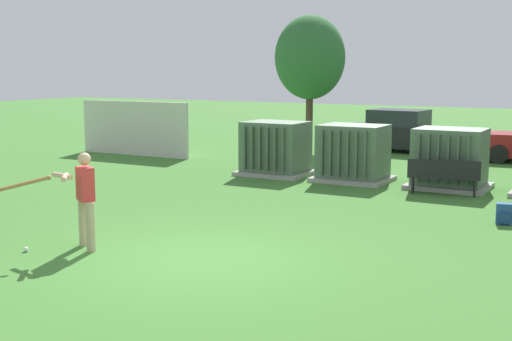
# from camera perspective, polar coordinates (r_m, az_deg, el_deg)

# --- Properties ---
(ground_plane) EXTENTS (96.00, 96.00, 0.00)m
(ground_plane) POSITION_cam_1_polar(r_m,az_deg,el_deg) (11.72, -4.56, -7.40)
(ground_plane) COLOR #3D752D
(fence_panel) EXTENTS (4.80, 0.12, 2.00)m
(fence_panel) POSITION_cam_1_polar(r_m,az_deg,el_deg) (25.72, -10.16, 3.49)
(fence_panel) COLOR beige
(fence_panel) RESTS_ON ground
(transformer_west) EXTENTS (2.10, 1.70, 1.62)m
(transformer_west) POSITION_cam_1_polar(r_m,az_deg,el_deg) (20.63, 1.64, 1.81)
(transformer_west) COLOR #9E9B93
(transformer_west) RESTS_ON ground
(transformer_mid_west) EXTENTS (2.10, 1.70, 1.62)m
(transformer_mid_west) POSITION_cam_1_polar(r_m,az_deg,el_deg) (19.67, 8.12, 1.39)
(transformer_mid_west) COLOR #9E9B93
(transformer_mid_west) RESTS_ON ground
(transformer_mid_east) EXTENTS (2.10, 1.70, 1.62)m
(transformer_mid_east) POSITION_cam_1_polar(r_m,az_deg,el_deg) (19.02, 15.90, 0.90)
(transformer_mid_east) COLOR #9E9B93
(transformer_mid_east) RESTS_ON ground
(park_bench) EXTENTS (1.84, 0.74, 0.92)m
(park_bench) POSITION_cam_1_polar(r_m,az_deg,el_deg) (17.99, 15.43, -0.32)
(park_bench) COLOR black
(park_bench) RESTS_ON ground
(batter) EXTENTS (1.09, 1.48, 1.74)m
(batter) POSITION_cam_1_polar(r_m,az_deg,el_deg) (12.51, -14.32, -2.03)
(batter) COLOR tan
(batter) RESTS_ON ground
(sports_ball) EXTENTS (0.09, 0.09, 0.09)m
(sports_ball) POSITION_cam_1_polar(r_m,az_deg,el_deg) (12.79, -18.69, -6.27)
(sports_ball) COLOR white
(sports_ball) RESTS_ON ground
(backpack) EXTENTS (0.35, 0.31, 0.44)m
(backpack) POSITION_cam_1_polar(r_m,az_deg,el_deg) (15.07, 20.05, -3.46)
(backpack) COLOR #264C8C
(backpack) RESTS_ON ground
(tree_left) EXTENTS (2.75, 2.75, 5.26)m
(tree_left) POSITION_cam_1_polar(r_m,az_deg,el_deg) (27.03, 4.54, 9.38)
(tree_left) COLOR #4C3828
(tree_left) RESTS_ON ground
(parked_car_leftmost) EXTENTS (4.33, 2.18, 1.62)m
(parked_car_leftmost) POSITION_cam_1_polar(r_m,az_deg,el_deg) (27.21, 11.61, 3.20)
(parked_car_leftmost) COLOR black
(parked_car_leftmost) RESTS_ON ground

